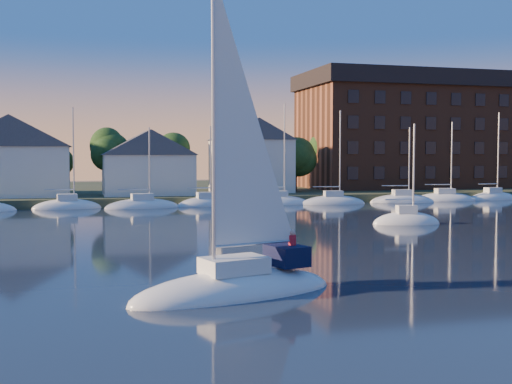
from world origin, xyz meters
name	(u,v)px	position (x,y,z in m)	size (l,w,h in m)	color
ground	(429,294)	(0.00, 0.00, 0.00)	(260.00, 260.00, 0.00)	black
shoreline_land	(175,193)	(0.00, 75.00, 0.00)	(160.00, 50.00, 2.00)	#303921
wooden_dock	(202,204)	(0.00, 52.00, 0.00)	(120.00, 3.00, 1.00)	brown
clubhouse_west	(13,156)	(-22.00, 58.00, 5.93)	(13.65, 9.45, 9.64)	silver
clubhouse_centre	(148,162)	(-6.00, 57.00, 5.13)	(11.55, 8.40, 8.08)	silver
clubhouse_east	(251,155)	(8.00, 59.00, 6.00)	(10.50, 8.40, 9.80)	silver
condo_block	(403,130)	(34.00, 64.95, 9.79)	(31.00, 17.00, 17.40)	brown
tree_line	(201,146)	(2.00, 63.00, 7.18)	(93.40, 5.40, 8.90)	#352418
moored_fleet	(207,205)	(0.00, 49.00, 0.10)	(87.50, 2.40, 12.05)	silver
hero_sailboat	(237,281)	(-8.08, 2.03, 0.62)	(10.16, 5.60, 14.96)	silver
drifting_sailboat_right	(406,223)	(12.84, 25.31, 0.10)	(6.20, 3.12, 9.79)	silver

